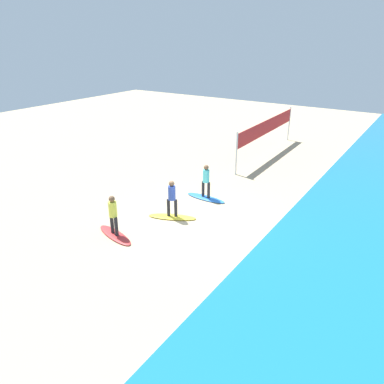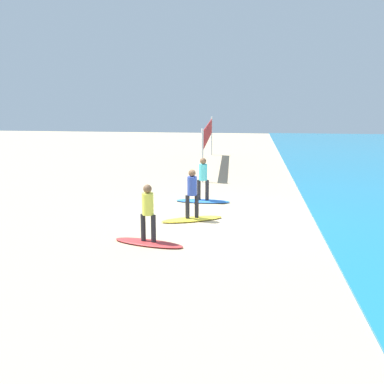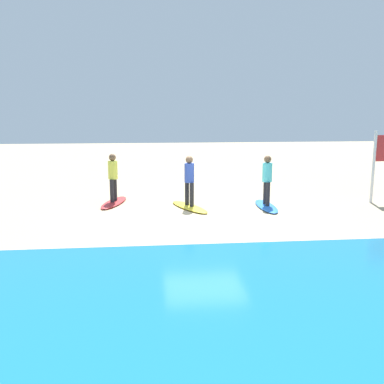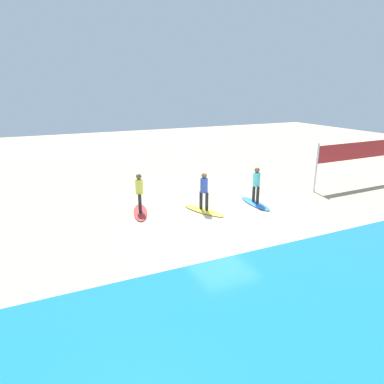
{
  "view_description": "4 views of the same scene",
  "coord_description": "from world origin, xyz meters",
  "px_view_note": "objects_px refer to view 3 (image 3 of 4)",
  "views": [
    {
      "loc": [
        11.89,
        7.6,
        7.34
      ],
      "look_at": [
        -0.04,
        -0.3,
        1.26
      ],
      "focal_mm": 34.54,
      "sensor_mm": 36.0,
      "label": 1
    },
    {
      "loc": [
        15.18,
        0.58,
        4.35
      ],
      "look_at": [
        0.99,
        -0.99,
        1.12
      ],
      "focal_mm": 43.39,
      "sensor_mm": 36.0,
      "label": 2
    },
    {
      "loc": [
        1.7,
        12.71,
        3.18
      ],
      "look_at": [
        0.37,
        -0.2,
        0.71
      ],
      "focal_mm": 40.22,
      "sensor_mm": 36.0,
      "label": 3
    },
    {
      "loc": [
        6.62,
        11.24,
        5.13
      ],
      "look_at": [
        1.26,
        -0.32,
        1.2
      ],
      "focal_mm": 31.96,
      "sensor_mm": 36.0,
      "label": 4
    }
  ],
  "objects_px": {
    "surfer_red": "(113,174)",
    "surfer_blue": "(267,177)",
    "surfboard_blue": "(266,206)",
    "surfboard_red": "(114,202)",
    "surfer_yellow": "(189,177)",
    "surfboard_yellow": "(189,207)"
  },
  "relations": [
    {
      "from": "surfboard_blue",
      "to": "surfer_yellow",
      "type": "distance_m",
      "value": 2.75
    },
    {
      "from": "surfer_red",
      "to": "surfer_blue",
      "type": "bearing_deg",
      "value": 167.81
    },
    {
      "from": "surfboard_yellow",
      "to": "surfer_blue",
      "type": "bearing_deg",
      "value": 63.01
    },
    {
      "from": "surfer_blue",
      "to": "surfer_yellow",
      "type": "relative_size",
      "value": 1.0
    },
    {
      "from": "surfboard_yellow",
      "to": "surfer_yellow",
      "type": "distance_m",
      "value": 0.99
    },
    {
      "from": "surfer_blue",
      "to": "surfer_yellow",
      "type": "bearing_deg",
      "value": -3.11
    },
    {
      "from": "surfboard_blue",
      "to": "surfer_blue",
      "type": "relative_size",
      "value": 1.28
    },
    {
      "from": "surfboard_yellow",
      "to": "surfboard_blue",
      "type": "bearing_deg",
      "value": 63.01
    },
    {
      "from": "surfboard_blue",
      "to": "surfboard_red",
      "type": "bearing_deg",
      "value": -100.98
    },
    {
      "from": "surfer_red",
      "to": "surfer_yellow",
      "type": "bearing_deg",
      "value": 159.22
    },
    {
      "from": "surfer_yellow",
      "to": "surfboard_red",
      "type": "xyz_separation_m",
      "value": [
        2.53,
        -0.96,
        -0.99
      ]
    },
    {
      "from": "surfboard_blue",
      "to": "surfboard_red",
      "type": "xyz_separation_m",
      "value": [
        5.09,
        -1.1,
        0.0
      ]
    },
    {
      "from": "surfer_yellow",
      "to": "surfer_red",
      "type": "distance_m",
      "value": 2.71
    },
    {
      "from": "surfboard_red",
      "to": "surfer_red",
      "type": "bearing_deg",
      "value": 0.0
    },
    {
      "from": "surfboard_blue",
      "to": "surfboard_red",
      "type": "height_order",
      "value": "same"
    },
    {
      "from": "surfboard_blue",
      "to": "surfer_red",
      "type": "relative_size",
      "value": 1.28
    },
    {
      "from": "surfer_blue",
      "to": "surfer_red",
      "type": "xyz_separation_m",
      "value": [
        5.09,
        -1.1,
        0.0
      ]
    },
    {
      "from": "surfboard_blue",
      "to": "surfer_blue",
      "type": "xyz_separation_m",
      "value": [
        0.0,
        0.0,
        0.99
      ]
    },
    {
      "from": "surfer_yellow",
      "to": "surfboard_yellow",
      "type": "bearing_deg",
      "value": 0.0
    },
    {
      "from": "surfboard_blue",
      "to": "surfer_yellow",
      "type": "bearing_deg",
      "value": -91.9
    },
    {
      "from": "surfboard_blue",
      "to": "surfer_yellow",
      "type": "relative_size",
      "value": 1.28
    },
    {
      "from": "surfer_blue",
      "to": "surfboard_red",
      "type": "height_order",
      "value": "surfer_blue"
    }
  ]
}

